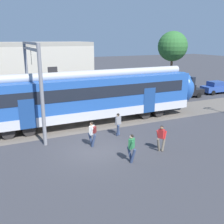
# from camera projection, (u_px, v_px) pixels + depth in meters

# --- Properties ---
(ground_plane) EXTENTS (160.00, 160.00, 0.00)m
(ground_plane) POSITION_uv_depth(u_px,v_px,m) (95.00, 150.00, 16.39)
(ground_plane) COLOR #38383D
(pedestrian_white) EXTENTS (0.50, 0.68, 1.67)m
(pedestrian_white) POSITION_uv_depth(u_px,v_px,m) (92.00, 132.00, 16.75)
(pedestrian_white) COLOR navy
(pedestrian_white) RESTS_ON ground
(pedestrian_green) EXTENTS (0.48, 0.71, 1.67)m
(pedestrian_green) POSITION_uv_depth(u_px,v_px,m) (132.00, 146.00, 14.60)
(pedestrian_green) COLOR navy
(pedestrian_green) RESTS_ON ground
(pedestrian_grey) EXTENTS (0.53, 0.64, 1.67)m
(pedestrian_grey) POSITION_uv_depth(u_px,v_px,m) (118.00, 123.00, 18.68)
(pedestrian_grey) COLOR navy
(pedestrian_grey) RESTS_ON ground
(pedestrian_red) EXTENTS (0.71, 0.52, 1.67)m
(pedestrian_red) POSITION_uv_depth(u_px,v_px,m) (162.00, 136.00, 16.07)
(pedestrian_red) COLOR #6B6051
(pedestrian_red) RESTS_ON ground
(parked_car_black) EXTENTS (4.08, 1.92, 1.54)m
(parked_car_black) POSITION_uv_depth(u_px,v_px,m) (186.00, 91.00, 30.89)
(parked_car_black) COLOR black
(parked_car_black) RESTS_ON ground
(parked_car_blue) EXTENTS (4.06, 1.88, 1.54)m
(parked_car_blue) POSITION_uv_depth(u_px,v_px,m) (216.00, 87.00, 33.20)
(parked_car_blue) COLOR #284799
(parked_car_blue) RESTS_ON ground
(catenary_gantry) EXTENTS (0.24, 6.64, 6.53)m
(catenary_gantry) POSITION_uv_depth(u_px,v_px,m) (33.00, 74.00, 18.89)
(catenary_gantry) COLOR gray
(catenary_gantry) RESTS_ON ground
(street_tree_right) EXTENTS (4.08, 4.08, 7.75)m
(street_tree_right) POSITION_uv_depth(u_px,v_px,m) (173.00, 46.00, 36.12)
(street_tree_right) COLOR brown
(street_tree_right) RESTS_ON ground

